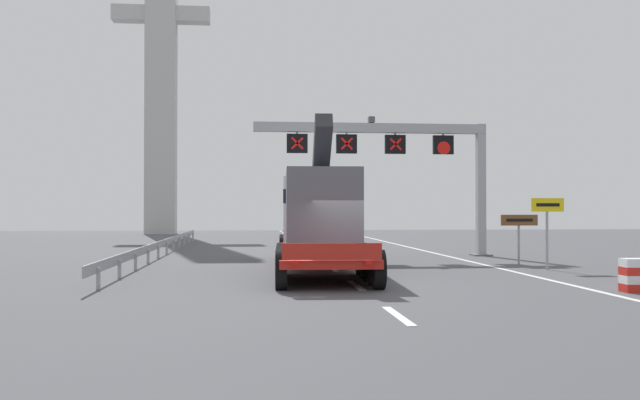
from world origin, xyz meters
TOP-DOWN VIEW (x-y plane):
  - ground at (0.00, 0.00)m, footprint 112.00×112.00m
  - lane_markings at (-0.08, 23.07)m, footprint 0.20×60.74m
  - edge_line_right at (6.20, 12.00)m, footprint 0.20×63.00m
  - overhead_lane_gantry at (3.96, 12.20)m, footprint 11.44×0.90m
  - heavy_haul_truck_red at (-0.61, 6.21)m, footprint 3.58×14.15m
  - exit_sign_yellow at (7.76, 4.31)m, footprint 1.23×0.15m
  - tourist_info_sign_brown at (7.72, 6.89)m, footprint 1.54×0.15m
  - guardrail_left at (-7.40, 14.73)m, footprint 0.13×33.46m
  - bridge_pylon_distant at (-11.60, 45.03)m, footprint 9.00×2.00m

SIDE VIEW (x-z plane):
  - ground at x=0.00m, z-range 0.00..0.00m
  - edge_line_right at x=6.20m, z-range 0.00..0.01m
  - lane_markings at x=-0.08m, z-range 0.00..0.01m
  - guardrail_left at x=-7.40m, z-range 0.18..0.94m
  - tourist_info_sign_brown at x=7.72m, z-range 0.53..2.55m
  - exit_sign_yellow at x=7.76m, z-range 0.63..3.28m
  - heavy_haul_truck_red at x=-0.61m, z-range -0.66..4.64m
  - overhead_lane_gantry at x=3.96m, z-range 1.82..8.49m
  - bridge_pylon_distant at x=-11.60m, z-range 0.39..33.57m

